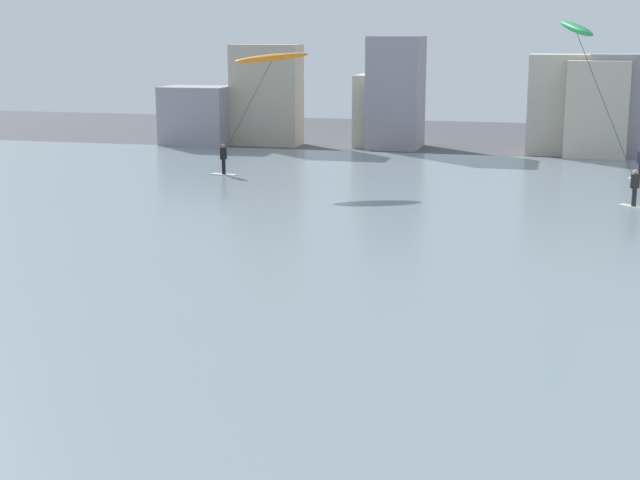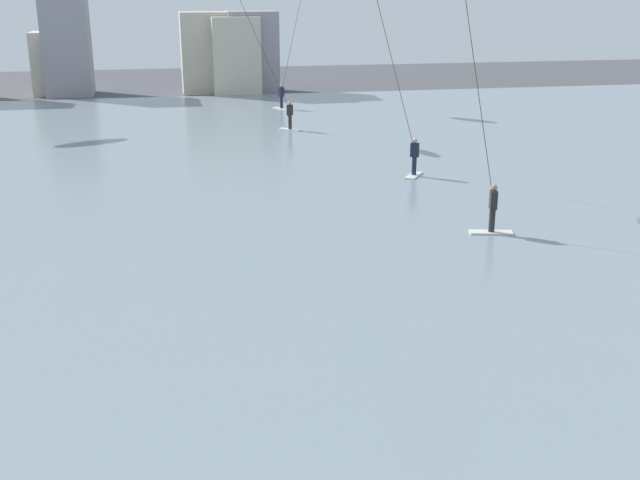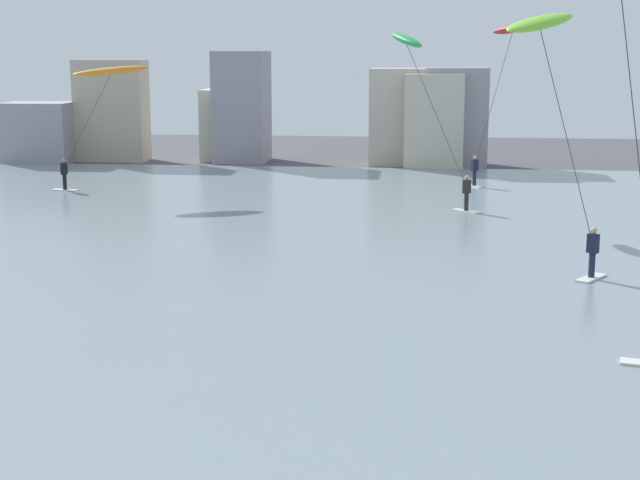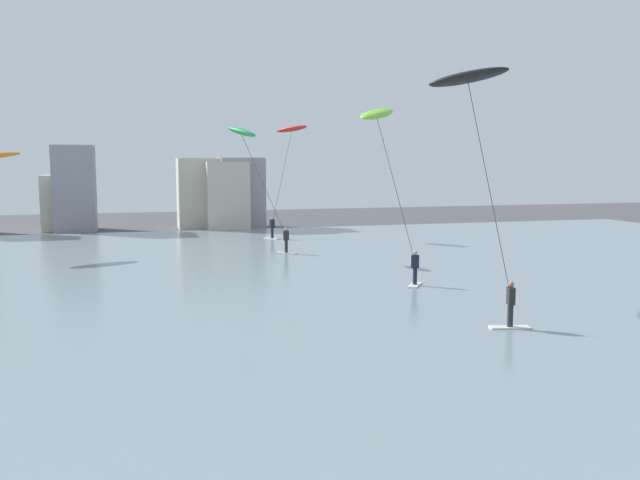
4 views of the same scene
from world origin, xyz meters
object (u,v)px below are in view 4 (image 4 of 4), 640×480
at_px(kitesurfer_green, 247,145).
at_px(kitesurfer_red, 290,140).
at_px(kitesurfer_lime, 381,131).
at_px(kitesurfer_black, 473,103).

relative_size(kitesurfer_green, kitesurfer_red, 0.94).
distance_m(kitesurfer_red, kitesurfer_lime, 21.32).
height_order(kitesurfer_green, kitesurfer_lime, kitesurfer_lime).
relative_size(kitesurfer_red, kitesurfer_black, 0.93).
relative_size(kitesurfer_green, kitesurfer_lime, 0.96).
xyz_separation_m(kitesurfer_red, kitesurfer_black, (0.10, -28.13, 0.49)).
bearing_deg(kitesurfer_red, kitesurfer_black, -89.80).
relative_size(kitesurfer_green, kitesurfer_black, 0.88).
bearing_deg(kitesurfer_black, kitesurfer_lime, 97.19).
height_order(kitesurfer_red, kitesurfer_lime, kitesurfer_red).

